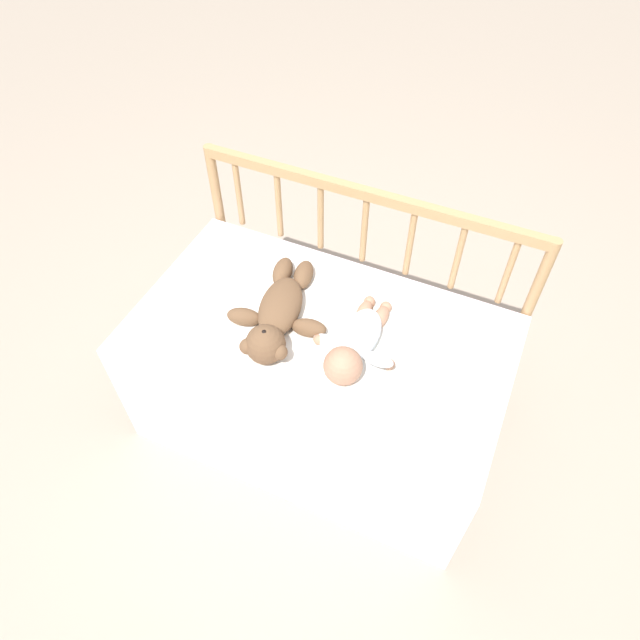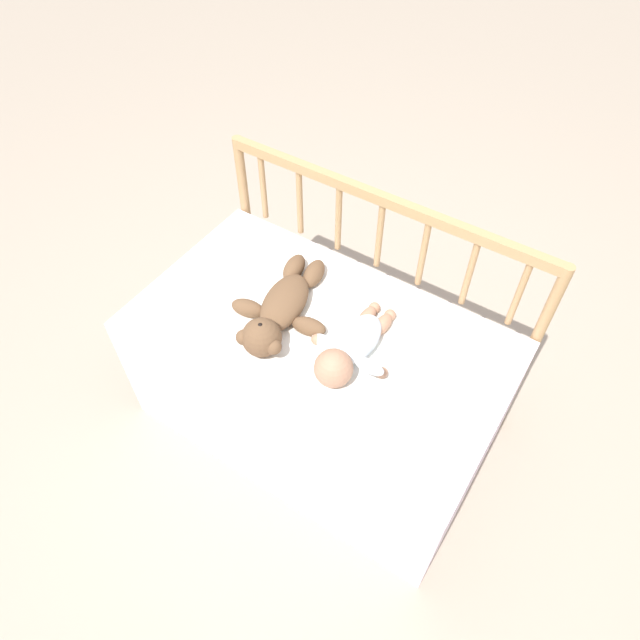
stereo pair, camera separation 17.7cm
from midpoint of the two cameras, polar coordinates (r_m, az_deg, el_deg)
ground_plane at (r=2.25m, az=2.20°, el=-9.90°), size 12.00×12.00×0.00m
crib_mattress at (r=2.03m, az=2.42°, el=-6.15°), size 1.21×0.70×0.53m
crib_rail at (r=2.00m, az=8.35°, el=6.63°), size 1.21×0.04×0.83m
blanket at (r=1.83m, az=2.32°, el=-0.71°), size 0.78×0.54×0.01m
teddy_bear at (r=1.81m, az=-1.27°, el=0.86°), size 0.33×0.47×0.13m
baby at (r=1.73m, az=6.07°, el=-2.94°), size 0.27×0.38×0.12m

